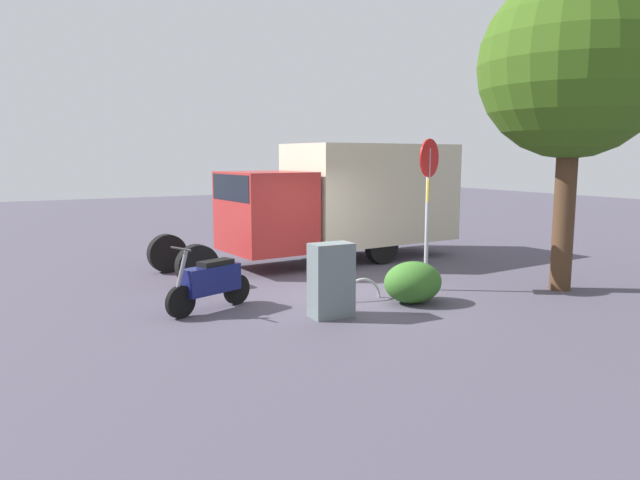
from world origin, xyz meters
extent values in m
plane|color=#4A4554|center=(0.00, 0.00, 0.00)|extent=(60.00, 60.00, 0.00)
cylinder|color=black|center=(-2.33, -4.11, 0.45)|extent=(0.91, 0.31, 0.90)
cylinder|color=black|center=(-2.44, -2.21, 0.45)|extent=(0.91, 0.31, 0.90)
cylinder|color=black|center=(2.60, -3.80, 0.45)|extent=(0.91, 0.31, 0.90)
cylinder|color=black|center=(2.48, -1.90, 0.45)|extent=(0.91, 0.31, 0.90)
cube|color=beige|center=(-2.78, -3.19, 1.74)|extent=(4.56, 2.47, 2.58)
cube|color=#A92927|center=(0.43, -2.98, 1.40)|extent=(1.93, 2.21, 1.90)
cube|color=black|center=(0.43, -2.98, 2.00)|extent=(1.94, 2.05, 0.60)
cylinder|color=black|center=(3.46, 0.24, 0.28)|extent=(0.56, 0.28, 0.56)
cylinder|color=black|center=(2.29, -0.18, 0.28)|extent=(0.56, 0.28, 0.56)
cube|color=navy|center=(2.83, 0.01, 0.56)|extent=(1.14, 0.68, 0.48)
cube|color=black|center=(2.74, -0.02, 0.83)|extent=(0.70, 0.48, 0.12)
cylinder|color=slate|center=(3.42, 0.22, 0.83)|extent=(0.29, 0.16, 0.69)
cylinder|color=black|center=(3.42, 0.22, 1.18)|extent=(0.23, 0.53, 0.04)
cylinder|color=#9E9EA3|center=(-1.50, 0.64, 1.43)|extent=(0.08, 0.08, 2.87)
cylinder|color=red|center=(-1.50, 0.66, 2.68)|extent=(0.71, 0.32, 0.76)
cube|color=yellow|center=(-1.50, 0.66, 2.04)|extent=(0.33, 0.33, 0.44)
cylinder|color=#47301E|center=(-3.92, 1.98, 1.60)|extent=(0.42, 0.42, 3.20)
sphere|color=#345715|center=(-3.92, 1.98, 4.47)|extent=(3.64, 3.64, 3.64)
cube|color=slate|center=(1.21, 1.41, 0.63)|extent=(0.73, 0.45, 1.27)
torus|color=#B7B7BC|center=(0.10, 0.70, 0.00)|extent=(0.85, 0.06, 0.85)
ellipsoid|color=#346624|center=(-0.60, 1.35, 0.39)|extent=(1.14, 0.93, 0.78)
camera|label=1|loc=(6.15, 9.71, 2.71)|focal=32.68mm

